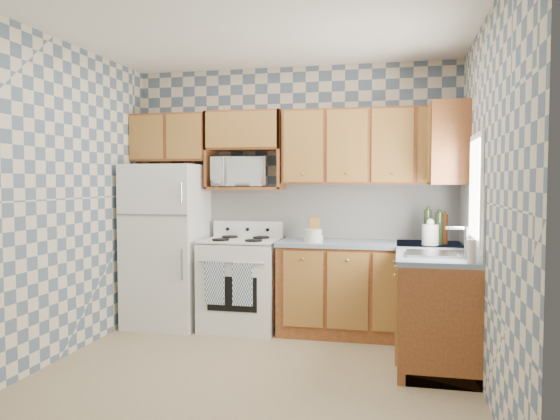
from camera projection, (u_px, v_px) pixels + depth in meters
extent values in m
plane|color=#8A7655|center=(253.00, 375.00, 4.26)|extent=(3.40, 3.40, 0.00)
cube|color=slate|center=(293.00, 196.00, 5.75)|extent=(3.40, 0.02, 2.70)
cube|color=slate|center=(487.00, 204.00, 3.82)|extent=(0.02, 3.20, 2.70)
cube|color=white|center=(330.00, 211.00, 5.66)|extent=(2.60, 0.02, 0.56)
cube|color=white|center=(470.00, 218.00, 4.61)|extent=(0.02, 1.60, 0.56)
cube|color=silver|center=(167.00, 245.00, 5.71)|extent=(0.75, 0.70, 1.68)
cube|color=silver|center=(241.00, 285.00, 5.58)|extent=(0.76, 0.65, 0.90)
cube|color=silver|center=(241.00, 241.00, 5.55)|extent=(0.76, 0.65, 0.02)
cube|color=silver|center=(249.00, 229.00, 5.82)|extent=(0.76, 0.08, 0.17)
cube|color=navy|center=(215.00, 283.00, 5.27)|extent=(0.20, 0.02, 0.41)
cube|color=navy|center=(242.00, 284.00, 5.21)|extent=(0.20, 0.02, 0.41)
cube|color=#613011|center=(370.00, 291.00, 5.32)|extent=(1.75, 0.60, 0.88)
cube|color=#613011|center=(434.00, 305.00, 4.71)|extent=(0.60, 1.60, 0.88)
cube|color=slate|center=(370.00, 244.00, 5.29)|extent=(1.77, 0.63, 0.04)
cube|color=slate|center=(434.00, 252.00, 4.69)|extent=(0.63, 1.60, 0.04)
cube|color=#613011|center=(371.00, 147.00, 5.38)|extent=(1.75, 0.33, 0.74)
cube|color=#613011|center=(172.00, 138.00, 5.83)|extent=(0.82, 0.33, 0.50)
cube|color=#613011|center=(448.00, 144.00, 5.05)|extent=(0.33, 0.70, 0.74)
cube|color=#613011|center=(245.00, 188.00, 5.68)|extent=(0.80, 0.33, 0.03)
imported|color=silver|center=(239.00, 172.00, 5.71)|extent=(0.64, 0.50, 0.31)
cube|color=#B7B7BC|center=(437.00, 254.00, 4.35)|extent=(0.48, 0.40, 0.03)
cube|color=white|center=(476.00, 189.00, 4.26)|extent=(0.02, 0.66, 0.86)
cylinder|color=black|center=(428.00, 227.00, 5.12)|extent=(0.07, 0.07, 0.32)
cylinder|color=black|center=(439.00, 229.00, 5.04)|extent=(0.07, 0.07, 0.30)
cylinder|color=#592B0F|center=(444.00, 229.00, 5.13)|extent=(0.07, 0.07, 0.28)
cube|color=brown|center=(314.00, 229.00, 5.42)|extent=(0.13, 0.13, 0.23)
cylinder|color=silver|center=(430.00, 235.00, 5.02)|extent=(0.15, 0.15, 0.19)
cylinder|color=beige|center=(472.00, 251.00, 3.92)|extent=(0.06, 0.06, 0.17)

